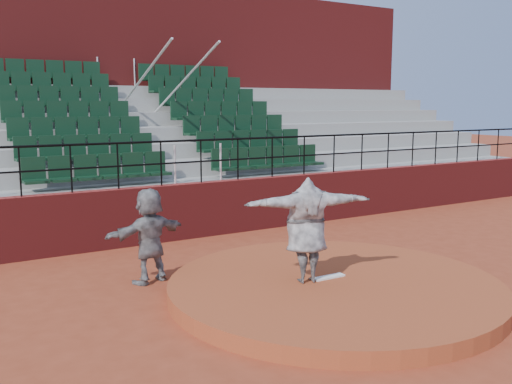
# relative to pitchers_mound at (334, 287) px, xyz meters

# --- Properties ---
(ground) EXTENTS (90.00, 90.00, 0.00)m
(ground) POSITION_rel_pitchers_mound_xyz_m (0.00, 0.00, -0.12)
(ground) COLOR brown
(ground) RESTS_ON ground
(pitchers_mound) EXTENTS (5.50, 5.50, 0.25)m
(pitchers_mound) POSITION_rel_pitchers_mound_xyz_m (0.00, 0.00, 0.00)
(pitchers_mound) COLOR #9B4222
(pitchers_mound) RESTS_ON ground
(pitching_rubber) EXTENTS (0.60, 0.15, 0.03)m
(pitching_rubber) POSITION_rel_pitchers_mound_xyz_m (0.00, 0.15, 0.14)
(pitching_rubber) COLOR white
(pitching_rubber) RESTS_ON pitchers_mound
(boundary_wall) EXTENTS (24.00, 0.30, 1.30)m
(boundary_wall) POSITION_rel_pitchers_mound_xyz_m (0.00, 5.00, 0.53)
(boundary_wall) COLOR maroon
(boundary_wall) RESTS_ON ground
(wall_railing) EXTENTS (24.04, 0.05, 1.03)m
(wall_railing) POSITION_rel_pitchers_mound_xyz_m (0.00, 5.00, 1.90)
(wall_railing) COLOR black
(wall_railing) RESTS_ON boundary_wall
(seating_deck) EXTENTS (24.00, 5.97, 4.63)m
(seating_deck) POSITION_rel_pitchers_mound_xyz_m (0.00, 8.65, 1.32)
(seating_deck) COLOR gray
(seating_deck) RESTS_ON ground
(press_box_facade) EXTENTS (24.00, 3.00, 7.10)m
(press_box_facade) POSITION_rel_pitchers_mound_xyz_m (0.00, 12.60, 3.43)
(press_box_facade) COLOR maroon
(press_box_facade) RESTS_ON ground
(pitcher) EXTENTS (2.20, 1.15, 1.73)m
(pitcher) POSITION_rel_pitchers_mound_xyz_m (-0.44, 0.20, 0.99)
(pitcher) COLOR black
(pitcher) RESTS_ON pitchers_mound
(fielder) EXTENTS (1.64, 0.86, 1.69)m
(fielder) POSITION_rel_pitchers_mound_xyz_m (-2.35, 2.25, 0.72)
(fielder) COLOR black
(fielder) RESTS_ON ground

